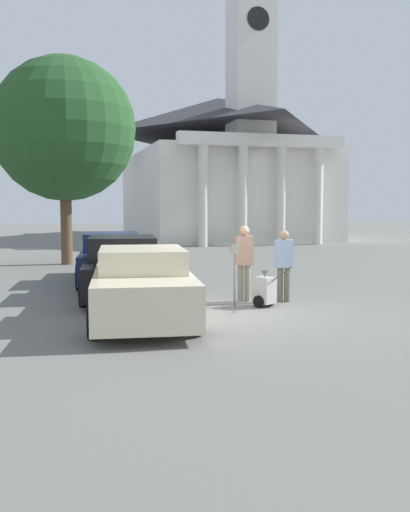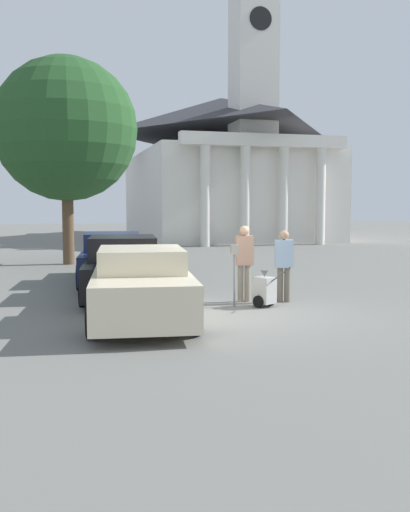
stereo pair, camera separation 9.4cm
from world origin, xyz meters
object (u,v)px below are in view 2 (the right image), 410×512
parked_car_black (123,268)px  parked_car_navy (113,259)px  person_supervisor (284,261)px  parked_car_cream (141,285)px  church (222,162)px  person_worker (244,258)px  parking_meter (234,264)px  equipment_cart (264,290)px

parked_car_black → parked_car_navy: parked_car_black is taller
person_supervisor → parked_car_cream: bearing=31.0°
person_supervisor → church: church is taller
parked_car_black → person_worker: size_ratio=2.79×
person_supervisor → church: 27.70m
person_supervisor → church: (6.30, 26.61, 4.37)m
parking_meter → equipment_cart: size_ratio=1.43×
parked_car_cream → person_worker: 3.13m
parked_car_cream → parking_meter: size_ratio=3.62×
parked_car_navy → parking_meter: (2.27, -4.95, 0.29)m
equipment_cart → church: (6.98, 27.10, 4.97)m
person_supervisor → equipment_cart: bearing=48.0°
parked_car_cream → person_worker: person_worker is taller
parked_car_cream → equipment_cart: bearing=20.8°
parked_car_navy → parked_car_black: bearing=-83.5°
equipment_cart → church: size_ratio=0.04×
parked_car_black → equipment_cart: size_ratio=5.12×
person_worker → equipment_cart: bearing=112.1°
parked_car_cream → person_supervisor: (3.61, 1.24, 0.28)m
parked_car_cream → equipment_cart: 3.05m
parked_car_black → parking_meter: bearing=-39.0°
parked_car_cream → equipment_cart: size_ratio=5.17×
parked_car_cream → parked_car_navy: size_ratio=0.98×
parked_car_navy → parking_meter: 5.46m
parked_car_black → person_supervisor: bearing=-22.4°
parking_meter → person_supervisor: 1.38m
parked_car_navy → person_supervisor: size_ratio=3.05×
parked_car_black → parked_car_cream: bearing=-83.5°
parking_meter → person_worker: 0.76m
person_worker → parked_car_navy: bearing=-51.9°
parked_car_black → parked_car_navy: size_ratio=0.97×
parked_car_black → church: (9.91, 24.62, 4.66)m
parked_car_navy → person_worker: (2.71, -4.34, 0.35)m
parking_meter → person_worker: size_ratio=0.78×
parked_car_cream → parking_meter: bearing=28.5°
parking_meter → church: church is taller
person_worker → equipment_cart: person_worker is taller
parking_meter → person_worker: bearing=54.5°
church → person_supervisor: bearing=-103.3°
person_worker → church: bearing=-99.2°
parking_meter → person_worker: (0.44, 0.61, 0.07)m
parking_meter → person_worker: person_worker is taller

